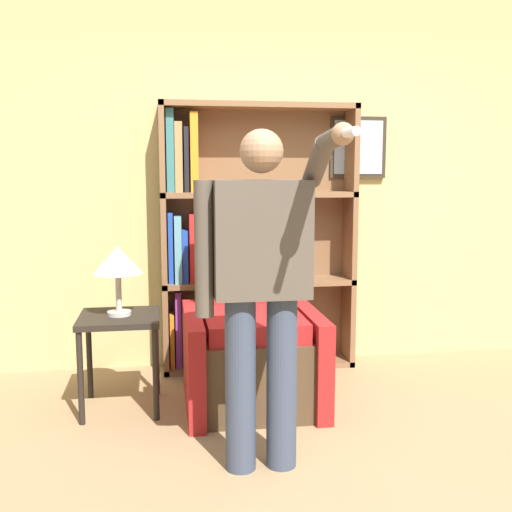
{
  "coord_description": "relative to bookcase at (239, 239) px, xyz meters",
  "views": [
    {
      "loc": [
        -0.88,
        -2.47,
        1.45
      ],
      "look_at": [
        -0.38,
        0.72,
        1.01
      ],
      "focal_mm": 42.0,
      "sensor_mm": 36.0,
      "label": 1
    }
  ],
  "objects": [
    {
      "name": "ground_plane",
      "position": [
        0.33,
        -1.87,
        -0.97
      ],
      "size": [
        14.0,
        14.0,
        0.0
      ],
      "primitive_type": "plane",
      "color": "#937551"
    },
    {
      "name": "table_lamp",
      "position": [
        -0.83,
        -0.69,
        -0.05
      ],
      "size": [
        0.3,
        0.3,
        0.42
      ],
      "color": "#B7B2A8",
      "rests_on": "side_table"
    },
    {
      "name": "bookcase",
      "position": [
        0.0,
        0.0,
        0.0
      ],
      "size": [
        1.42,
        0.28,
        1.95
      ],
      "color": "brown",
      "rests_on": "ground_plane"
    },
    {
      "name": "person_standing",
      "position": [
        -0.09,
        -1.58,
        -0.02
      ],
      "size": [
        0.6,
        0.78,
        1.66
      ],
      "color": "#384256",
      "rests_on": "ground_plane"
    },
    {
      "name": "side_table",
      "position": [
        -0.83,
        -0.69,
        -0.47
      ],
      "size": [
        0.48,
        0.48,
        0.59
      ],
      "color": "black",
      "rests_on": "ground_plane"
    },
    {
      "name": "wall_back",
      "position": [
        0.33,
        0.16,
        0.43
      ],
      "size": [
        8.0,
        0.11,
        2.8
      ],
      "color": "tan",
      "rests_on": "ground_plane"
    },
    {
      "name": "armchair",
      "position": [
        -0.02,
        -0.68,
        -0.6
      ],
      "size": [
        0.83,
        0.85,
        1.2
      ],
      "color": "#4C3823",
      "rests_on": "ground_plane"
    }
  ]
}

